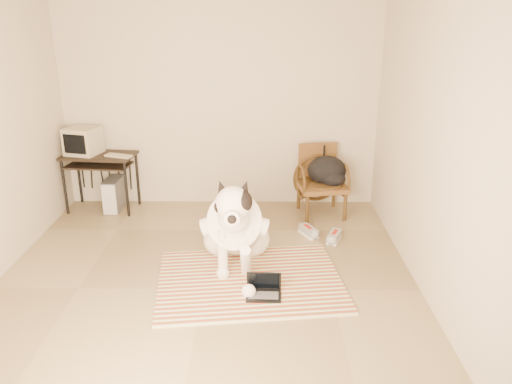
{
  "coord_description": "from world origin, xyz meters",
  "views": [
    {
      "loc": [
        0.52,
        -4.03,
        2.44
      ],
      "look_at": [
        0.48,
        0.42,
        0.81
      ],
      "focal_mm": 35.0,
      "sensor_mm": 36.0,
      "label": 1
    }
  ],
  "objects_px": {
    "computer_desk": "(99,163)",
    "backpack": "(328,172)",
    "laptop": "(264,289)",
    "dog": "(236,227)",
    "pc_tower": "(114,194)",
    "crt_monitor": "(83,141)",
    "rattan_chair": "(321,181)"
  },
  "relations": [
    {
      "from": "laptop",
      "to": "backpack",
      "type": "bearing_deg",
      "value": 67.73
    },
    {
      "from": "laptop",
      "to": "backpack",
      "type": "distance_m",
      "value": 2.16
    },
    {
      "from": "computer_desk",
      "to": "backpack",
      "type": "relative_size",
      "value": 1.93
    },
    {
      "from": "computer_desk",
      "to": "backpack",
      "type": "xyz_separation_m",
      "value": [
        2.86,
        -0.13,
        -0.07
      ]
    },
    {
      "from": "laptop",
      "to": "computer_desk",
      "type": "bearing_deg",
      "value": 134.69
    },
    {
      "from": "crt_monitor",
      "to": "pc_tower",
      "type": "relative_size",
      "value": 1.02
    },
    {
      "from": "laptop",
      "to": "computer_desk",
      "type": "xyz_separation_m",
      "value": [
        -2.06,
        2.08,
        0.56
      ]
    },
    {
      "from": "computer_desk",
      "to": "crt_monitor",
      "type": "xyz_separation_m",
      "value": [
        -0.19,
        0.04,
        0.27
      ]
    },
    {
      "from": "laptop",
      "to": "computer_desk",
      "type": "height_order",
      "value": "computer_desk"
    },
    {
      "from": "rattan_chair",
      "to": "dog",
      "type": "bearing_deg",
      "value": -125.93
    },
    {
      "from": "dog",
      "to": "laptop",
      "type": "distance_m",
      "value": 0.75
    },
    {
      "from": "crt_monitor",
      "to": "backpack",
      "type": "height_order",
      "value": "crt_monitor"
    },
    {
      "from": "crt_monitor",
      "to": "laptop",
      "type": "bearing_deg",
      "value": -43.36
    },
    {
      "from": "pc_tower",
      "to": "rattan_chair",
      "type": "distance_m",
      "value": 2.65
    },
    {
      "from": "rattan_chair",
      "to": "backpack",
      "type": "distance_m",
      "value": 0.15
    },
    {
      "from": "laptop",
      "to": "computer_desk",
      "type": "distance_m",
      "value": 2.98
    },
    {
      "from": "dog",
      "to": "backpack",
      "type": "height_order",
      "value": "dog"
    },
    {
      "from": "dog",
      "to": "computer_desk",
      "type": "height_order",
      "value": "dog"
    },
    {
      "from": "pc_tower",
      "to": "rattan_chair",
      "type": "bearing_deg",
      "value": -2.26
    },
    {
      "from": "computer_desk",
      "to": "pc_tower",
      "type": "height_order",
      "value": "computer_desk"
    },
    {
      "from": "computer_desk",
      "to": "crt_monitor",
      "type": "height_order",
      "value": "crt_monitor"
    },
    {
      "from": "computer_desk",
      "to": "pc_tower",
      "type": "distance_m",
      "value": 0.45
    },
    {
      "from": "pc_tower",
      "to": "backpack",
      "type": "relative_size",
      "value": 0.93
    },
    {
      "from": "laptop",
      "to": "dog",
      "type": "bearing_deg",
      "value": 114.74
    },
    {
      "from": "computer_desk",
      "to": "backpack",
      "type": "bearing_deg",
      "value": -2.65
    },
    {
      "from": "dog",
      "to": "rattan_chair",
      "type": "relative_size",
      "value": 1.67
    },
    {
      "from": "dog",
      "to": "pc_tower",
      "type": "distance_m",
      "value": 2.22
    },
    {
      "from": "laptop",
      "to": "pc_tower",
      "type": "bearing_deg",
      "value": 132.56
    },
    {
      "from": "backpack",
      "to": "pc_tower",
      "type": "bearing_deg",
      "value": 177.16
    },
    {
      "from": "computer_desk",
      "to": "pc_tower",
      "type": "bearing_deg",
      "value": 0.9
    },
    {
      "from": "pc_tower",
      "to": "computer_desk",
      "type": "bearing_deg",
      "value": -179.1
    },
    {
      "from": "crt_monitor",
      "to": "computer_desk",
      "type": "bearing_deg",
      "value": -12.43
    }
  ]
}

